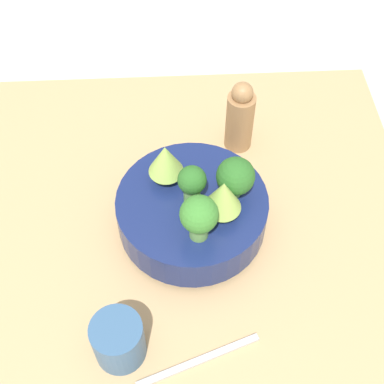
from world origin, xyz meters
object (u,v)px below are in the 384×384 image
object	(u,v)px
pepper_mill	(240,117)
fork	(199,361)
cup	(118,340)
bowl	(192,212)

from	to	relation	value
pepper_mill	fork	xyz separation A→B (m)	(-0.10, -0.41, -0.07)
cup	pepper_mill	distance (m)	0.45
cup	fork	bearing A→B (deg)	-11.07
bowl	cup	distance (m)	0.24
bowl	pepper_mill	distance (m)	0.21
pepper_mill	fork	world-z (taller)	pepper_mill
bowl	cup	xyz separation A→B (m)	(-0.11, -0.21, -0.00)
bowl	cup	bearing A→B (deg)	-118.43
cup	pepper_mill	bearing A→B (deg)	62.00
bowl	cup	world-z (taller)	cup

